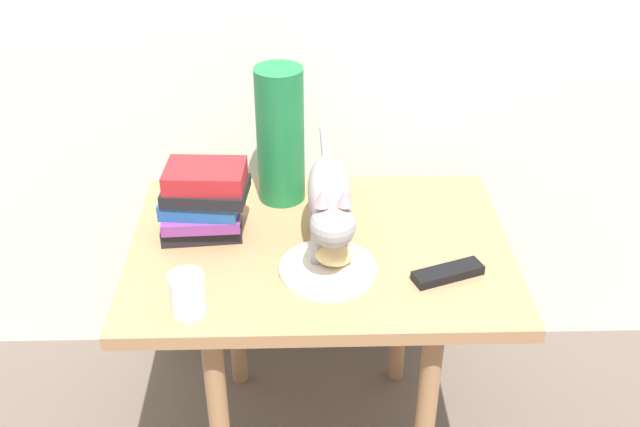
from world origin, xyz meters
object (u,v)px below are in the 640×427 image
(plate, at_px, (328,269))
(candle_jar, at_px, (188,296))
(side_table, at_px, (320,276))
(book_stack, at_px, (203,201))
(cat, at_px, (330,199))
(tv_remote, at_px, (448,273))
(green_vase, at_px, (280,136))
(bread_roll, at_px, (334,254))

(plate, relative_size, candle_jar, 2.39)
(side_table, bearing_deg, book_stack, 168.68)
(plate, height_order, cat, cat)
(candle_jar, distance_m, tv_remote, 0.53)
(green_vase, xyz_separation_m, tv_remote, (0.35, -0.33, -0.15))
(book_stack, relative_size, green_vase, 0.62)
(green_vase, height_order, candle_jar, green_vase)
(cat, bearing_deg, bread_roll, -83.01)
(bread_roll, relative_size, book_stack, 0.39)
(bread_roll, distance_m, cat, 0.11)
(green_vase, bearing_deg, tv_remote, -43.75)
(plate, relative_size, tv_remote, 1.36)
(candle_jar, height_order, tv_remote, candle_jar)
(tv_remote, bearing_deg, cat, 137.62)
(side_table, height_order, candle_jar, candle_jar)
(green_vase, relative_size, candle_jar, 3.86)
(bread_roll, bearing_deg, cat, 96.99)
(side_table, relative_size, tv_remote, 5.54)
(side_table, relative_size, bread_roll, 10.39)
(green_vase, bearing_deg, plate, -71.90)
(book_stack, bearing_deg, green_vase, 42.77)
(side_table, distance_m, green_vase, 0.34)
(bread_roll, height_order, candle_jar, candle_jar)
(cat, bearing_deg, green_vase, 114.28)
(tv_remote, bearing_deg, book_stack, 140.67)
(book_stack, relative_size, tv_remote, 1.36)
(green_vase, xyz_separation_m, candle_jar, (-0.17, -0.43, -0.13))
(book_stack, xyz_separation_m, tv_remote, (0.51, -0.18, -0.07))
(cat, height_order, candle_jar, cat)
(plate, bearing_deg, green_vase, 108.10)
(side_table, height_order, green_vase, green_vase)
(side_table, height_order, book_stack, book_stack)
(side_table, bearing_deg, tv_remote, -25.71)
(bread_roll, distance_m, green_vase, 0.34)
(green_vase, bearing_deg, candle_jar, -111.94)
(side_table, height_order, tv_remote, tv_remote)
(cat, distance_m, tv_remote, 0.29)
(side_table, xyz_separation_m, book_stack, (-0.25, 0.05, 0.17))
(side_table, relative_size, book_stack, 4.07)
(side_table, height_order, plate, plate)
(bread_roll, height_order, cat, cat)
(cat, distance_m, book_stack, 0.29)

